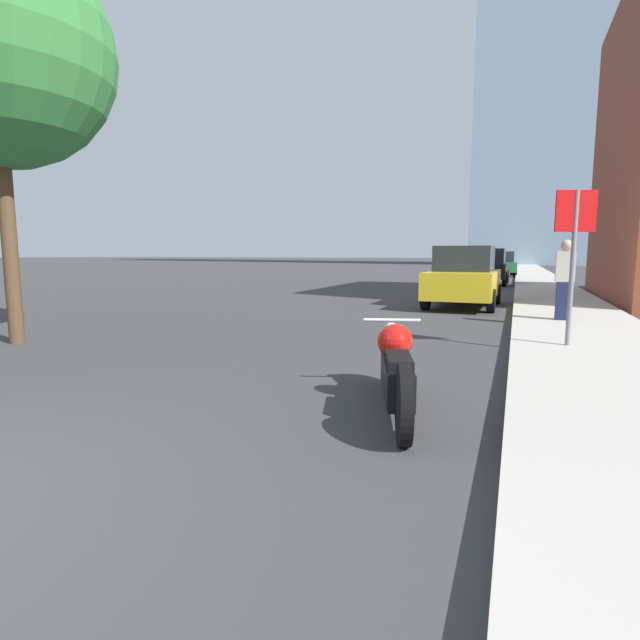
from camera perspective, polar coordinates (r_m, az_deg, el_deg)
sidewalk at (r=41.18m, az=23.21°, el=4.94°), size 2.48×240.00×0.15m
motorcycle at (r=4.89m, az=8.68°, el=-5.54°), size 0.91×2.29×0.82m
parked_car_yellow at (r=14.88m, az=16.14°, el=4.71°), size 1.95×4.06×1.73m
parked_car_black at (r=26.30m, az=18.64°, el=5.81°), size 1.97×4.47×1.78m
parked_car_green at (r=36.82m, az=19.90°, el=6.05°), size 2.24×4.54×1.68m
parked_car_silver at (r=48.99m, az=19.91°, el=6.34°), size 2.14×4.54×1.69m
stop_sign at (r=8.26m, az=27.03°, el=8.07°), size 0.57×0.26×2.28m
pedestrian at (r=11.47m, az=26.17°, el=4.20°), size 0.36×0.23×1.65m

